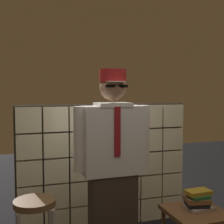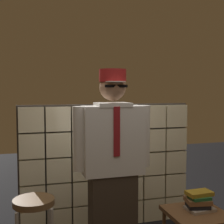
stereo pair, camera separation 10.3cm
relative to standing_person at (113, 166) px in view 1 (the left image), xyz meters
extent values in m
cube|color=beige|center=(-0.70, 0.83, -0.81)|extent=(0.28, 0.08, 0.28)
cube|color=beige|center=(-0.40, 0.83, -0.81)|extent=(0.28, 0.08, 0.28)
cube|color=beige|center=(-0.11, 0.83, -0.81)|extent=(0.28, 0.08, 0.28)
cube|color=beige|center=(0.18, 0.83, -0.81)|extent=(0.28, 0.08, 0.28)
cube|color=beige|center=(0.48, 0.83, -0.81)|extent=(0.28, 0.08, 0.28)
cube|color=beige|center=(0.77, 0.83, -0.81)|extent=(0.28, 0.08, 0.28)
cube|color=beige|center=(1.06, 0.83, -0.81)|extent=(0.28, 0.08, 0.28)
cube|color=beige|center=(-0.70, 0.83, -0.52)|extent=(0.28, 0.08, 0.28)
cube|color=beige|center=(-0.40, 0.83, -0.52)|extent=(0.28, 0.08, 0.28)
cube|color=beige|center=(-0.11, 0.83, -0.52)|extent=(0.28, 0.08, 0.28)
cube|color=beige|center=(0.18, 0.83, -0.52)|extent=(0.28, 0.08, 0.28)
cube|color=beige|center=(0.48, 0.83, -0.52)|extent=(0.28, 0.08, 0.28)
cube|color=beige|center=(0.77, 0.83, -0.52)|extent=(0.28, 0.08, 0.28)
cube|color=beige|center=(1.06, 0.83, -0.52)|extent=(0.28, 0.08, 0.28)
cube|color=beige|center=(-0.70, 0.83, -0.23)|extent=(0.28, 0.08, 0.28)
cube|color=beige|center=(-0.40, 0.83, -0.23)|extent=(0.28, 0.08, 0.28)
cube|color=beige|center=(-0.11, 0.83, -0.23)|extent=(0.28, 0.08, 0.28)
cube|color=beige|center=(0.18, 0.83, -0.23)|extent=(0.28, 0.08, 0.28)
cube|color=beige|center=(0.48, 0.83, -0.23)|extent=(0.28, 0.08, 0.28)
cube|color=beige|center=(0.77, 0.83, -0.23)|extent=(0.28, 0.08, 0.28)
cube|color=beige|center=(1.06, 0.83, -0.23)|extent=(0.28, 0.08, 0.28)
cube|color=beige|center=(-0.70, 0.83, 0.07)|extent=(0.28, 0.08, 0.28)
cube|color=beige|center=(-0.40, 0.83, 0.07)|extent=(0.28, 0.08, 0.28)
cube|color=beige|center=(-0.11, 0.83, 0.07)|extent=(0.28, 0.08, 0.28)
cube|color=beige|center=(0.18, 0.83, 0.07)|extent=(0.28, 0.08, 0.28)
cube|color=beige|center=(0.48, 0.83, 0.07)|extent=(0.28, 0.08, 0.28)
cube|color=beige|center=(0.77, 0.83, 0.07)|extent=(0.28, 0.08, 0.28)
cube|color=beige|center=(1.06, 0.83, 0.07)|extent=(0.28, 0.08, 0.28)
cube|color=beige|center=(-0.70, 0.83, 0.36)|extent=(0.28, 0.08, 0.28)
cube|color=beige|center=(-0.40, 0.83, 0.36)|extent=(0.28, 0.08, 0.28)
cube|color=beige|center=(-0.11, 0.83, 0.36)|extent=(0.28, 0.08, 0.28)
cube|color=beige|center=(0.18, 0.83, 0.36)|extent=(0.28, 0.08, 0.28)
cube|color=beige|center=(0.48, 0.83, 0.36)|extent=(0.28, 0.08, 0.28)
cube|color=beige|center=(0.77, 0.83, 0.36)|extent=(0.28, 0.08, 0.28)
cube|color=beige|center=(1.06, 0.83, 0.36)|extent=(0.28, 0.08, 0.28)
cube|color=#38332D|center=(0.18, 0.88, -0.23)|extent=(2.07, 0.02, 1.49)
cube|color=#382D23|center=(0.00, 0.00, -0.51)|extent=(0.42, 0.22, 0.87)
cube|color=silver|center=(0.00, 0.00, 0.24)|extent=(0.55, 0.24, 0.62)
cube|color=maroon|center=(0.00, -0.12, 0.33)|extent=(0.06, 0.01, 0.43)
cube|color=silver|center=(0.00, 0.00, 0.56)|extent=(0.30, 0.25, 0.04)
sphere|color=#A87A5B|center=(0.00, 0.00, 0.71)|extent=(0.24, 0.24, 0.24)
ellipsoid|color=black|center=(0.00, -0.05, 0.67)|extent=(0.16, 0.09, 0.11)
cube|color=black|center=(0.00, -0.11, 0.72)|extent=(0.20, 0.01, 0.02)
cylinder|color=white|center=(0.00, -0.09, 0.76)|extent=(0.18, 0.18, 0.01)
cylinder|color=maroon|center=(0.00, 0.00, 0.82)|extent=(0.24, 0.24, 0.11)
cylinder|color=silver|center=(0.31, 0.01, 0.26)|extent=(0.11, 0.11, 0.57)
cylinder|color=silver|center=(-0.31, 0.00, 0.26)|extent=(0.11, 0.11, 0.57)
cylinder|color=brown|center=(-0.70, -0.10, -0.23)|extent=(0.34, 0.34, 0.05)
cube|color=brown|center=(0.73, -0.24, -0.44)|extent=(0.52, 0.52, 0.04)
cube|color=gray|center=(0.78, -0.21, -0.41)|extent=(0.26, 0.21, 0.03)
cube|color=black|center=(0.76, -0.20, -0.38)|extent=(0.23, 0.20, 0.04)
cube|color=brown|center=(0.77, -0.19, -0.33)|extent=(0.25, 0.23, 0.04)
cube|color=#1E592D|center=(0.77, -0.21, -0.30)|extent=(0.18, 0.15, 0.03)
cube|color=olive|center=(0.78, -0.19, -0.27)|extent=(0.24, 0.16, 0.04)
camera|label=1|loc=(-0.85, -2.61, 0.69)|focal=49.26mm
camera|label=2|loc=(-0.75, -2.64, 0.69)|focal=49.26mm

